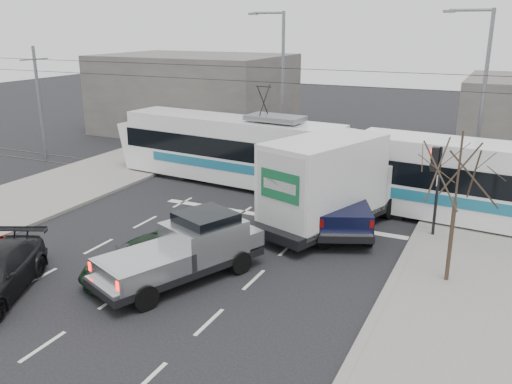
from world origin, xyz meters
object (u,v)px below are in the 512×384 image
at_px(navy_pickup, 338,199).
at_px(green_car, 141,259).
at_px(silver_pickup, 188,248).
at_px(box_truck, 333,183).
at_px(traffic_signal, 436,172).
at_px(street_lamp_far, 280,78).
at_px(tram, 348,165).
at_px(bare_tree, 458,174).
at_px(street_lamp_near, 480,91).

height_order(navy_pickup, green_car, navy_pickup).
distance_m(navy_pickup, green_car, 8.89).
height_order(silver_pickup, green_car, silver_pickup).
bearing_deg(box_truck, green_car, -102.18).
relative_size(traffic_signal, box_truck, 0.44).
xyz_separation_m(traffic_signal, green_car, (-8.40, -7.85, -2.13)).
relative_size(street_lamp_far, box_truck, 1.09).
distance_m(street_lamp_far, tram, 9.70).
xyz_separation_m(tram, navy_pickup, (0.53, -3.19, -0.68)).
xyz_separation_m(silver_pickup, box_truck, (2.91, 6.71, 0.86)).
height_order(street_lamp_far, box_truck, street_lamp_far).
height_order(street_lamp_far, tram, street_lamp_far).
height_order(traffic_signal, green_car, traffic_signal).
bearing_deg(tram, bare_tree, -46.19).
distance_m(bare_tree, tram, 9.01).
relative_size(bare_tree, green_car, 1.14).
xyz_separation_m(traffic_signal, box_truck, (-3.94, -0.54, -0.81)).
xyz_separation_m(box_truck, navy_pickup, (0.16, 0.27, -0.74)).
distance_m(traffic_signal, silver_pickup, 10.12).
bearing_deg(tram, navy_pickup, -74.98).
bearing_deg(silver_pickup, street_lamp_near, 85.07).
relative_size(silver_pickup, green_car, 1.42).
xyz_separation_m(street_lamp_near, box_truck, (-4.79, -8.05, -3.18)).
xyz_separation_m(tram, silver_pickup, (-2.54, -10.17, -0.81)).
bearing_deg(street_lamp_far, bare_tree, -48.88).
height_order(bare_tree, navy_pickup, bare_tree).
bearing_deg(bare_tree, navy_pickup, 142.83).
height_order(traffic_signal, street_lamp_near, street_lamp_near).
distance_m(street_lamp_near, navy_pickup, 9.86).
height_order(tram, silver_pickup, tram).
bearing_deg(traffic_signal, tram, 145.87).
bearing_deg(box_truck, tram, 115.22).
relative_size(traffic_signal, tram, 0.14).
relative_size(box_truck, navy_pickup, 1.36).
bearing_deg(green_car, bare_tree, 30.97).
bearing_deg(street_lamp_near, navy_pickup, -120.74).
relative_size(street_lamp_far, tram, 0.35).
distance_m(street_lamp_near, silver_pickup, 17.13).
distance_m(traffic_signal, tram, 5.28).
distance_m(traffic_signal, street_lamp_near, 7.91).
bearing_deg(silver_pickup, green_car, -136.09).
relative_size(traffic_signal, navy_pickup, 0.59).
bearing_deg(box_truck, bare_tree, -15.08).
height_order(street_lamp_near, tram, street_lamp_near).
xyz_separation_m(street_lamp_near, street_lamp_far, (-11.50, 2.00, 0.00)).
distance_m(bare_tree, box_truck, 6.41).
bearing_deg(street_lamp_far, box_truck, -56.25).
bearing_deg(green_car, box_truck, 67.58).
bearing_deg(street_lamp_near, silver_pickup, -117.54).
distance_m(street_lamp_far, green_car, 18.07).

